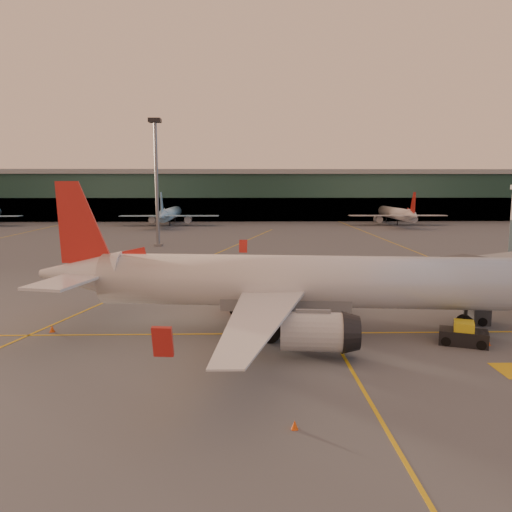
{
  "coord_description": "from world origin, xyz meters",
  "views": [
    {
      "loc": [
        -2.42,
        -36.31,
        12.74
      ],
      "look_at": [
        -1.1,
        16.94,
        5.0
      ],
      "focal_mm": 35.0,
      "sensor_mm": 36.0,
      "label": 1
    }
  ],
  "objects": [
    {
      "name": "ground",
      "position": [
        0.0,
        0.0,
        0.0
      ],
      "size": [
        600.0,
        600.0,
        0.0
      ],
      "primitive_type": "plane",
      "color": "#4C4F54",
      "rests_on": "ground"
    },
    {
      "name": "taxi_markings",
      "position": [
        -7.32,
        44.49,
        0.01
      ],
      "size": [
        100.12,
        173.0,
        0.01
      ],
      "color": "gold",
      "rests_on": "ground"
    },
    {
      "name": "terminal",
      "position": [
        0.0,
        141.79,
        8.76
      ],
      "size": [
        400.0,
        20.0,
        17.6
      ],
      "color": "#19382D",
      "rests_on": "ground"
    },
    {
      "name": "mast_west_near",
      "position": [
        -20.0,
        66.0,
        14.86
      ],
      "size": [
        2.4,
        2.4,
        25.6
      ],
      "color": "slate",
      "rests_on": "ground"
    },
    {
      "name": "distant_aircraft_row",
      "position": [
        10.83,
        118.0,
        0.0
      ],
      "size": [
        350.0,
        34.0,
        13.0
      ],
      "color": "#83B7DB",
      "rests_on": "ground"
    },
    {
      "name": "main_airplane",
      "position": [
        1.0,
        5.83,
        4.21
      ],
      "size": [
        42.95,
        38.8,
        12.96
      ],
      "rotation": [
        0.0,
        0.0,
        -0.1
      ],
      "color": "silver",
      "rests_on": "ground"
    },
    {
      "name": "catering_truck",
      "position": [
        -1.32,
        11.97,
        2.85
      ],
      "size": [
        6.9,
        4.09,
        5.02
      ],
      "rotation": [
        0.0,
        0.0,
        -0.2
      ],
      "color": "#A33717",
      "rests_on": "ground"
    },
    {
      "name": "pushback_tug",
      "position": [
        15.08,
        1.67,
        0.76
      ],
      "size": [
        4.11,
        3.16,
        1.88
      ],
      "rotation": [
        0.0,
        0.0,
        -0.39
      ],
      "color": "black",
      "rests_on": "ground"
    },
    {
      "name": "cone_tail",
      "position": [
        -19.07,
        5.96,
        0.28
      ],
      "size": [
        0.46,
        0.46,
        0.59
      ],
      "color": "#E94F0C",
      "rests_on": "ground"
    },
    {
      "name": "cone_wing_right",
      "position": [
        0.21,
        -11.84,
        0.24
      ],
      "size": [
        0.39,
        0.39,
        0.49
      ],
      "color": "#E94F0C",
      "rests_on": "ground"
    },
    {
      "name": "cone_wing_left",
      "position": [
        1.8,
        22.76,
        0.28
      ],
      "size": [
        0.46,
        0.46,
        0.58
      ],
      "color": "#E94F0C",
      "rests_on": "ground"
    },
    {
      "name": "cone_fwd",
      "position": [
        17.0,
        1.44,
        0.24
      ],
      "size": [
        0.39,
        0.39,
        0.5
      ],
      "color": "#E94F0C",
      "rests_on": "ground"
    }
  ]
}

